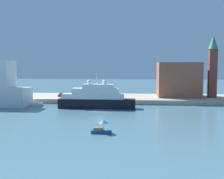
{
  "coord_description": "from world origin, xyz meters",
  "views": [
    {
      "loc": [
        11.43,
        -85.47,
        14.07
      ],
      "look_at": [
        3.3,
        6.0,
        6.27
      ],
      "focal_mm": 46.15,
      "sensor_mm": 36.0,
      "label": 1
    }
  ],
  "objects": [
    {
      "name": "ground",
      "position": [
        0.0,
        0.0,
        0.0
      ],
      "size": [
        400.0,
        400.0,
        0.0
      ],
      "primitive_type": "plane",
      "color": "slate"
    },
    {
      "name": "bell_tower",
      "position": [
        39.75,
        26.63,
        14.59
      ],
      "size": [
        3.75,
        3.75,
        23.39
      ],
      "color": "brown",
      "rests_on": "quay_dock"
    },
    {
      "name": "small_motorboat",
      "position": [
        4.13,
        -27.53,
        1.18
      ],
      "size": [
        4.25,
        1.96,
        2.85
      ],
      "color": "navy",
      "rests_on": "ground"
    },
    {
      "name": "harbor_building",
      "position": [
        27.5,
        29.58,
        8.42
      ],
      "size": [
        16.2,
        13.72,
        13.42
      ],
      "primitive_type": "cube",
      "color": "#93513D",
      "rests_on": "quay_dock"
    },
    {
      "name": "parked_car",
      "position": [
        -17.58,
        24.18,
        2.33
      ],
      "size": [
        3.81,
        1.71,
        1.42
      ],
      "color": "#B21E1E",
      "rests_on": "quay_dock"
    },
    {
      "name": "person_figure",
      "position": [
        -12.91,
        25.26,
        2.48
      ],
      "size": [
        0.36,
        0.36,
        1.65
      ],
      "color": "maroon",
      "rests_on": "quay_dock"
    },
    {
      "name": "large_yacht",
      "position": [
        -2.06,
        6.92,
        3.19
      ],
      "size": [
        25.1,
        4.14,
        11.75
      ],
      "color": "black",
      "rests_on": "ground"
    },
    {
      "name": "work_barge",
      "position": [
        -24.71,
        11.75,
        0.43
      ],
      "size": [
        5.87,
        1.49,
        0.85
      ],
      "primitive_type": "cube",
      "color": "silver",
      "rests_on": "ground"
    },
    {
      "name": "mooring_bollard",
      "position": [
        -0.65,
        16.88,
        2.03
      ],
      "size": [
        0.39,
        0.39,
        0.62
      ],
      "primitive_type": "cylinder",
      "color": "black",
      "rests_on": "quay_dock"
    },
    {
      "name": "quay_dock",
      "position": [
        0.0,
        27.61,
        0.86
      ],
      "size": [
        110.0,
        23.22,
        1.72
      ],
      "primitive_type": "cube",
      "color": "#ADA38E",
      "rests_on": "ground"
    }
  ]
}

